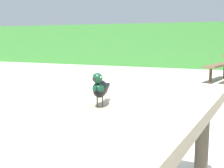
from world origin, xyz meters
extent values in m
cube|color=gray|center=(-0.10, -0.15, 0.70)|extent=(0.86, 1.84, 0.07)
cylinder|color=#635B4C|center=(-0.32, 0.57, 0.33)|extent=(0.09, 0.09, 0.67)
cylinder|color=#635B4C|center=(0.21, 0.54, 0.33)|extent=(0.09, 0.09, 0.67)
cube|color=gray|center=(-0.79, -0.11, 0.41)|extent=(0.38, 1.72, 0.05)
cylinder|color=#635B4C|center=(-0.76, 0.53, 0.20)|extent=(0.07, 0.07, 0.39)
ellipsoid|color=black|center=(-0.23, -0.11, 0.84)|extent=(0.10, 0.16, 0.09)
ellipsoid|color=#0F3823|center=(-0.22, -0.15, 0.84)|extent=(0.07, 0.08, 0.06)
sphere|color=#0F3823|center=(-0.22, -0.17, 0.90)|extent=(0.05, 0.05, 0.05)
sphere|color=#EAE08C|center=(-0.19, -0.17, 0.90)|extent=(0.01, 0.01, 0.01)
sphere|color=#EAE08C|center=(-0.23, -0.18, 0.90)|extent=(0.01, 0.01, 0.01)
cone|color=black|center=(-0.21, -0.21, 0.90)|extent=(0.02, 0.03, 0.02)
cube|color=black|center=(-0.26, 0.01, 0.82)|extent=(0.06, 0.10, 0.04)
cylinder|color=#47423D|center=(-0.21, -0.11, 0.77)|extent=(0.01, 0.01, 0.05)
cylinder|color=#47423D|center=(-0.24, -0.12, 0.77)|extent=(0.01, 0.01, 0.05)
cube|color=brown|center=(-0.24, 6.90, 0.41)|extent=(0.59, 1.73, 0.05)
cylinder|color=#423324|center=(-0.12, 7.53, 0.20)|extent=(0.07, 0.07, 0.39)
cylinder|color=#423324|center=(-0.35, 6.27, 0.20)|extent=(0.07, 0.07, 0.39)
camera|label=1|loc=(0.46, -1.50, 1.09)|focal=48.93mm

